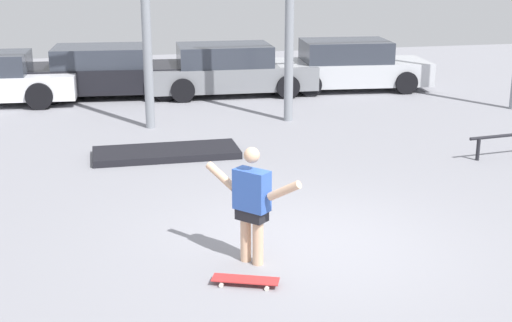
% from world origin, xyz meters
% --- Properties ---
extents(ground_plane, '(36.00, 36.00, 0.00)m').
position_xyz_m(ground_plane, '(0.00, 0.00, 0.00)').
color(ground_plane, gray).
extents(skateboarder, '(1.00, 1.11, 1.49)m').
position_xyz_m(skateboarder, '(-0.87, -0.41, 0.81)').
color(skateboarder, '#DBAD89').
rests_on(skateboarder, ground_plane).
extents(skateboard, '(0.80, 0.48, 0.08)m').
position_xyz_m(skateboard, '(-1.07, -1.01, 0.06)').
color(skateboard, red).
rests_on(skateboard, ground_plane).
extents(manual_pad, '(2.72, 1.07, 0.13)m').
position_xyz_m(manual_pad, '(-1.44, 4.57, 0.06)').
color(manual_pad, black).
rests_on(manual_pad, ground_plane).
extents(parked_car_black, '(4.68, 2.29, 1.31)m').
position_xyz_m(parked_car_black, '(-2.33, 10.65, 0.64)').
color(parked_car_black, black).
rests_on(parked_car_black, ground_plane).
extents(parked_car_grey, '(4.47, 2.07, 1.32)m').
position_xyz_m(parked_car_grey, '(0.81, 10.21, 0.64)').
color(parked_car_grey, slate).
rests_on(parked_car_grey, ground_plane).
extents(parked_car_silver, '(4.37, 2.23, 1.35)m').
position_xyz_m(parked_car_silver, '(4.17, 10.17, 0.65)').
color(parked_car_silver, '#B7BABF').
rests_on(parked_car_silver, ground_plane).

